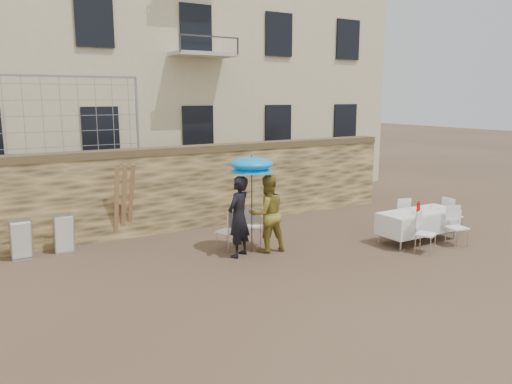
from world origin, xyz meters
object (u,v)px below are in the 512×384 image
table_chair_side (452,215)px  chair_stack_left (20,237)px  table_chair_front_left (426,233)px  table_chair_back (399,215)px  couple_chair_right (253,226)px  banquet_table (419,213)px  table_chair_front_right (457,227)px  chair_stack_right (63,232)px  couple_chair_left (227,230)px  soda_bottle (418,208)px  woman_dress (267,213)px  umbrella (252,167)px

table_chair_side → chair_stack_left: (-9.98, 3.60, -0.02)m
table_chair_front_left → table_chair_side: bearing=-0.6°
table_chair_back → couple_chair_right: bearing=-1.3°
banquet_table → chair_stack_left: bearing=156.7°
table_chair_front_right → chair_stack_right: size_ratio=1.04×
couple_chair_left → banquet_table: size_ratio=0.46×
chair_stack_left → chair_stack_right: size_ratio=1.00×
couple_chair_left → couple_chair_right: 0.70m
soda_bottle → table_chair_back: size_ratio=0.27×
table_chair_front_left → woman_dress: bearing=122.7°
umbrella → soda_bottle: bearing=-21.8°
woman_dress → banquet_table: bearing=167.1°
table_chair_front_left → couple_chair_right: bearing=116.5°
table_chair_back → chair_stack_right: (-7.88, 2.90, -0.02)m
table_chair_back → chair_stack_right: bearing=-6.9°
couple_chair_left → soda_bottle: 4.62m
table_chair_front_left → table_chair_side: (2.00, 0.85, 0.00)m
couple_chair_right → table_chair_front_left: same height
couple_chair_left → table_chair_side: (5.77, -1.71, 0.00)m
chair_stack_right → soda_bottle: bearing=-27.2°
soda_bottle → table_chair_front_right: soda_bottle is taller
chair_stack_right → table_chair_back: bearing=-20.2°
umbrella → table_chair_front_right: size_ratio=2.19×
banquet_table → soda_bottle: size_ratio=8.08×
couple_chair_right → banquet_table: size_ratio=0.46×
umbrella → chair_stack_left: 5.39m
table_chair_front_right → table_chair_side: same height
umbrella → couple_chair_left: umbrella is taller
couple_chair_right → chair_stack_left: size_ratio=1.04×
soda_bottle → table_chair_front_right: bearing=-40.6°
umbrella → banquet_table: bearing=-18.9°
soda_bottle → table_chair_back: 1.11m
table_chair_back → table_chair_front_right: bearing=114.2°
banquet_table → table_chair_back: table_chair_back is taller
woman_dress → soda_bottle: bearing=163.9°
table_chair_front_left → table_chair_back: 1.74m
umbrella → chair_stack_left: bearing=153.1°
woman_dress → table_chair_front_right: size_ratio=1.87×
chair_stack_right → table_chair_side: bearing=-21.6°
umbrella → couple_chair_right: 1.60m
umbrella → banquet_table: (3.97, -1.36, -1.26)m
chair_stack_left → table_chair_back: bearing=-18.3°
woman_dress → banquet_table: woman_dress is taller
banquet_table → chair_stack_right: chair_stack_right is taller
table_chair_front_left → chair_stack_left: size_ratio=1.04×
table_chair_front_right → couple_chair_left: bearing=164.8°
woman_dress → umbrella: (-0.35, 0.10, 1.09)m
table_chair_front_right → table_chair_back: (-0.30, 1.55, 0.00)m
umbrella → chair_stack_left: size_ratio=2.29×
soda_bottle → chair_stack_right: size_ratio=0.28×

